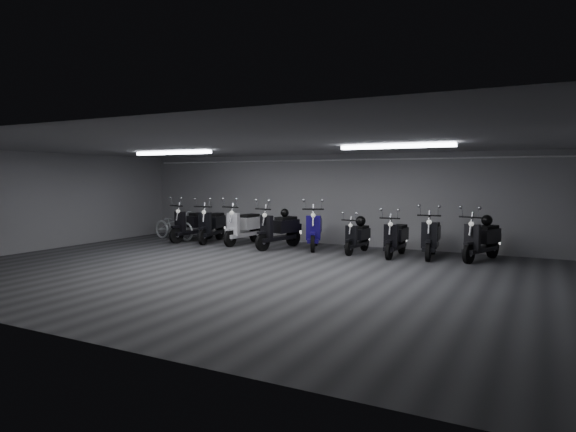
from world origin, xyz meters
The scene contains 21 objects.
floor centered at (0.00, 0.00, -0.01)m, with size 14.00×10.00×0.01m, color #343437.
ceiling centered at (0.00, 0.00, 2.80)m, with size 14.00×10.00×0.01m, color gray.
back_wall centered at (0.00, 5.00, 1.40)m, with size 14.00×0.01×2.80m, color gray.
front_wall centered at (0.00, -5.00, 1.40)m, with size 14.00×0.01×2.80m, color gray.
left_wall centered at (-7.00, 0.00, 1.40)m, with size 0.01×10.00×2.80m, color gray.
fluor_strip_left centered at (-3.00, 1.00, 2.74)m, with size 2.40×0.18×0.08m, color white.
fluor_strip_right centered at (3.00, 1.00, 2.74)m, with size 2.40×0.18×0.08m, color white.
conduit centered at (0.00, 4.92, 2.62)m, with size 0.05×0.05×13.60m, color white.
scooter_0 centered at (-4.41, 3.52, 0.74)m, with size 0.66×1.99×1.48m, color black, non-canonical shape.
scooter_1 centered at (-3.68, 3.60, 0.74)m, with size 0.66×1.98×1.47m, color black, non-canonical shape.
scooter_2 centered at (-2.52, 3.67, 0.74)m, with size 0.67×2.00×1.49m, color silver, non-canonical shape.
scooter_3 centered at (-1.11, 3.37, 0.74)m, with size 0.66×1.99×1.48m, color black, non-canonical shape.
scooter_4 centered at (-0.14, 3.79, 0.75)m, with size 0.67×2.01×1.50m, color navy, non-canonical shape.
scooter_5 centered at (1.24, 3.60, 0.59)m, with size 0.53×1.59×1.18m, color black, non-canonical shape.
scooter_7 centered at (2.35, 3.51, 0.66)m, with size 0.59×1.77×1.32m, color black, non-canonical shape.
scooter_8 centered at (3.21, 3.76, 0.71)m, with size 0.64×1.92×1.43m, color black, non-canonical shape.
scooter_9 centered at (4.42, 3.84, 0.70)m, with size 0.63×1.89×1.41m, color black, non-canonical shape.
bicycle centered at (-5.23, 3.58, 0.59)m, with size 0.65×1.84×1.19m, color white.
helmet_0 centered at (1.26, 3.82, 0.87)m, with size 0.29×0.29×0.29m, color black.
helmet_1 centered at (4.51, 4.09, 1.01)m, with size 0.28×0.28×0.28m, color black.
helmet_2 centered at (-1.04, 3.64, 1.04)m, with size 0.25×0.25×0.25m, color black.
Camera 1 is at (5.79, -9.24, 2.10)m, focal length 30.74 mm.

